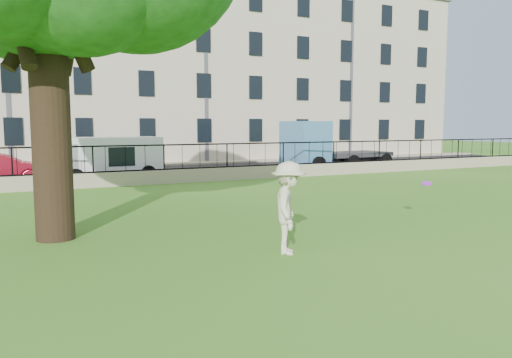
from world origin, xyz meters
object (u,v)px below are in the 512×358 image
red_sedan (1,168)px  white_van (108,159)px  frisbee (427,183)px  man (289,208)px  blue_truck (337,145)px

red_sedan → white_van: white_van is taller
frisbee → red_sedan: red_sedan is taller
man → blue_truck: size_ratio=0.28×
man → white_van: (-0.90, 15.22, 0.07)m
white_van → frisbee: bearing=-72.8°
blue_truck → red_sedan: bearing=170.3°
red_sedan → frisbee: bearing=-143.0°
white_van → blue_truck: 12.91m
man → white_van: 15.25m
man → blue_truck: blue_truck is taller
frisbee → white_van: white_van is taller
red_sedan → white_van: (4.43, -0.98, 0.35)m
red_sedan → man: bearing=-158.5°
frisbee → red_sedan: 18.20m
red_sedan → white_van: bearing=-99.2°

